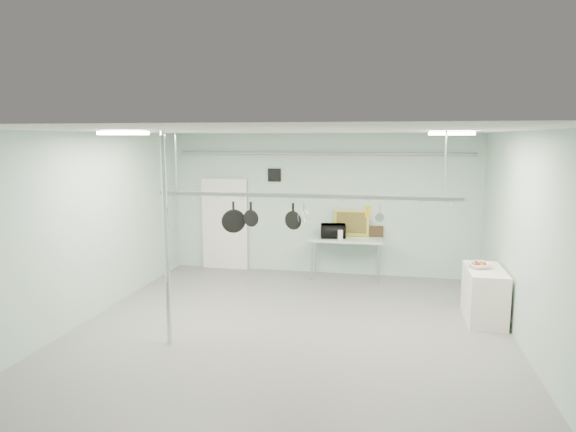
% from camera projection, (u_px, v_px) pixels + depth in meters
% --- Properties ---
extents(floor, '(8.00, 8.00, 0.00)m').
position_uv_depth(floor, '(287.00, 337.00, 8.06)').
color(floor, gray).
rests_on(floor, ground).
extents(ceiling, '(7.00, 8.00, 0.02)m').
position_uv_depth(ceiling, '(287.00, 131.00, 7.58)').
color(ceiling, silver).
rests_on(ceiling, back_wall).
extents(back_wall, '(7.00, 0.02, 3.20)m').
position_uv_depth(back_wall, '(322.00, 204.00, 11.69)').
color(back_wall, '#A4C4B3').
rests_on(back_wall, floor).
extents(right_wall, '(0.02, 8.00, 3.20)m').
position_uv_depth(right_wall, '(532.00, 246.00, 7.14)').
color(right_wall, '#A4C4B3').
rests_on(right_wall, floor).
extents(door, '(1.10, 0.10, 2.20)m').
position_uv_depth(door, '(225.00, 225.00, 12.17)').
color(door, silver).
rests_on(door, floor).
extents(wall_vent, '(0.30, 0.04, 0.30)m').
position_uv_depth(wall_vent, '(274.00, 175.00, 11.78)').
color(wall_vent, black).
rests_on(wall_vent, back_wall).
extents(conduit_pipe, '(6.60, 0.07, 0.07)m').
position_uv_depth(conduit_pipe, '(322.00, 154.00, 11.43)').
color(conduit_pipe, gray).
rests_on(conduit_pipe, back_wall).
extents(chrome_pole, '(0.08, 0.08, 3.20)m').
position_uv_depth(chrome_pole, '(166.00, 240.00, 7.57)').
color(chrome_pole, silver).
rests_on(chrome_pole, floor).
extents(prep_table, '(1.60, 0.70, 0.91)m').
position_uv_depth(prep_table, '(346.00, 242.00, 11.31)').
color(prep_table, silver).
rests_on(prep_table, floor).
extents(side_cabinet, '(0.60, 1.20, 0.90)m').
position_uv_depth(side_cabinet, '(484.00, 295.00, 8.74)').
color(side_cabinet, white).
rests_on(side_cabinet, floor).
extents(pot_rack, '(4.80, 0.06, 1.00)m').
position_uv_depth(pot_rack, '(303.00, 194.00, 7.98)').
color(pot_rack, '#B7B7BC').
rests_on(pot_rack, ceiling).
extents(light_panel_left, '(0.65, 0.30, 0.05)m').
position_uv_depth(light_panel_left, '(123.00, 133.00, 7.24)').
color(light_panel_left, white).
rests_on(light_panel_left, ceiling).
extents(light_panel_right, '(0.65, 0.30, 0.05)m').
position_uv_depth(light_panel_right, '(451.00, 133.00, 7.70)').
color(light_panel_right, white).
rests_on(light_panel_right, ceiling).
extents(microwave, '(0.59, 0.45, 0.30)m').
position_uv_depth(microwave, '(333.00, 231.00, 11.36)').
color(microwave, black).
rests_on(microwave, prep_table).
extents(coffee_canister, '(0.20, 0.20, 0.21)m').
position_uv_depth(coffee_canister, '(340.00, 234.00, 11.25)').
color(coffee_canister, white).
rests_on(coffee_canister, prep_table).
extents(painting_large, '(0.78, 0.15, 0.58)m').
position_uv_depth(painting_large, '(351.00, 223.00, 11.53)').
color(painting_large, gold).
rests_on(painting_large, prep_table).
extents(painting_small, '(0.31, 0.11, 0.25)m').
position_uv_depth(painting_small, '(377.00, 231.00, 11.44)').
color(painting_small, '#312111').
rests_on(painting_small, prep_table).
extents(fruit_bowl, '(0.48, 0.48, 0.09)m').
position_uv_depth(fruit_bowl, '(479.00, 265.00, 8.73)').
color(fruit_bowl, white).
rests_on(fruit_bowl, side_cabinet).
extents(skillet_left, '(0.38, 0.20, 0.50)m').
position_uv_depth(skillet_left, '(234.00, 217.00, 8.26)').
color(skillet_left, black).
rests_on(skillet_left, pot_rack).
extents(skillet_mid, '(0.28, 0.13, 0.38)m').
position_uv_depth(skillet_mid, '(251.00, 214.00, 8.19)').
color(skillet_mid, black).
rests_on(skillet_mid, pot_rack).
extents(skillet_right, '(0.30, 0.16, 0.40)m').
position_uv_depth(skillet_right, '(293.00, 216.00, 8.06)').
color(skillet_right, black).
rests_on(skillet_right, pot_rack).
extents(whisk, '(0.25, 0.25, 0.37)m').
position_uv_depth(whisk, '(304.00, 215.00, 8.03)').
color(whisk, '#A2A1A6').
rests_on(whisk, pot_rack).
extents(grater, '(0.08, 0.02, 0.20)m').
position_uv_depth(grater, '(368.00, 211.00, 7.82)').
color(grater, yellow).
rests_on(grater, pot_rack).
extents(saucepan, '(0.15, 0.11, 0.26)m').
position_uv_depth(saucepan, '(380.00, 213.00, 7.79)').
color(saucepan, '#B9B8BE').
rests_on(saucepan, pot_rack).
extents(fruit_cluster, '(0.24, 0.24, 0.09)m').
position_uv_depth(fruit_cluster, '(479.00, 263.00, 8.73)').
color(fruit_cluster, '#A10E20').
rests_on(fruit_cluster, fruit_bowl).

